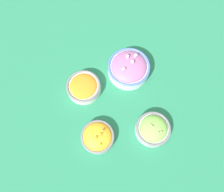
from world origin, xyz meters
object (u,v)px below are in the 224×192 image
bowl_lettuce (153,129)px  bowl_squash (98,137)px  bowl_red_onion (129,68)px  bowl_carrots (84,87)px

bowl_lettuce → bowl_squash: (-0.05, -0.24, -0.00)m
bowl_red_onion → bowl_squash: bowl_red_onion is taller
bowl_red_onion → bowl_lettuce: size_ratio=1.30×
bowl_squash → bowl_carrots: bearing=177.7°
bowl_red_onion → bowl_squash: bearing=-43.1°
bowl_carrots → bowl_squash: size_ratio=1.09×
bowl_red_onion → bowl_carrots: size_ratio=1.25×
bowl_red_onion → bowl_lettuce: 0.30m
bowl_carrots → bowl_squash: (0.24, -0.01, -0.00)m
bowl_red_onion → bowl_lettuce: bearing=-0.2°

